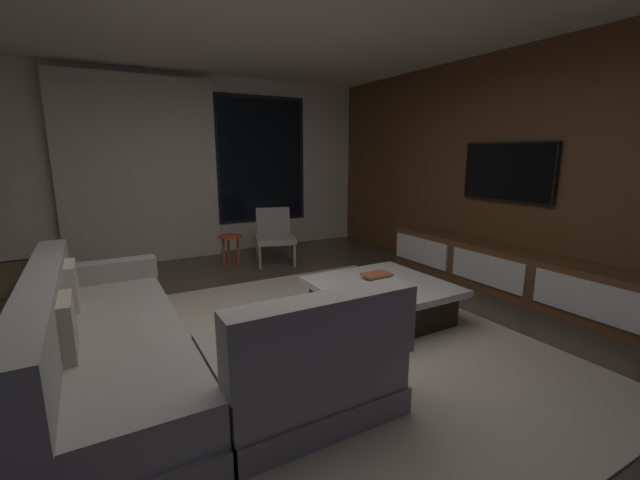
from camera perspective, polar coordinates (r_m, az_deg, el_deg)
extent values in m
plane|color=#473D33|center=(3.41, -5.52, -15.17)|extent=(9.20, 9.20, 0.00)
cube|color=silver|center=(6.56, -19.14, 9.59)|extent=(6.60, 0.12, 2.70)
cube|color=black|center=(6.85, -8.17, 11.04)|extent=(1.52, 0.02, 2.02)
cube|color=black|center=(6.84, -8.13, 11.04)|extent=(1.40, 0.03, 1.90)
cube|color=beige|center=(6.30, -23.76, 8.71)|extent=(2.10, 0.12, 2.60)
cube|color=brown|center=(5.10, 27.72, 8.38)|extent=(0.12, 7.80, 2.70)
cube|color=beige|center=(3.47, 0.64, -14.50)|extent=(3.20, 3.80, 0.01)
cube|color=gray|center=(3.24, -26.70, -16.23)|extent=(0.90, 2.50, 0.18)
cube|color=#9E9991|center=(3.15, -27.06, -12.84)|extent=(0.86, 2.42, 0.24)
cube|color=#9E9991|center=(3.05, -34.25, -7.96)|extent=(0.20, 2.50, 0.40)
cube|color=#9E9991|center=(4.17, -28.15, -3.93)|extent=(0.90, 0.20, 0.18)
cube|color=gray|center=(2.74, -3.34, -20.25)|extent=(1.10, 0.90, 0.18)
cube|color=#9E9991|center=(2.64, -3.40, -16.39)|extent=(1.07, 0.86, 0.24)
cube|color=#9E9991|center=(2.22, 0.60, -12.89)|extent=(1.10, 0.20, 0.40)
cube|color=beige|center=(3.58, -31.63, -5.61)|extent=(0.10, 0.36, 0.36)
cube|color=#B2A893|center=(2.77, -32.11, -10.47)|extent=(0.10, 0.36, 0.36)
cube|color=black|center=(3.96, 8.42, -8.89)|extent=(1.00, 1.00, 0.30)
cube|color=white|center=(3.90, 8.51, -6.42)|extent=(1.16, 1.16, 0.06)
cube|color=#4FB38D|center=(4.03, 8.04, -5.09)|extent=(0.21, 0.16, 0.03)
cube|color=#BA5C33|center=(4.00, 7.94, -4.80)|extent=(0.27, 0.19, 0.02)
cylinder|color=#B2ADA0|center=(5.66, -3.56, -2.05)|extent=(0.04, 0.04, 0.36)
cylinder|color=#B2ADA0|center=(5.60, -8.41, -2.30)|extent=(0.04, 0.04, 0.36)
cylinder|color=#B2ADA0|center=(6.14, -4.31, -0.94)|extent=(0.04, 0.04, 0.36)
cylinder|color=#B2ADA0|center=(6.09, -8.78, -1.16)|extent=(0.04, 0.04, 0.36)
cube|color=#9E9991|center=(5.83, -6.31, 0.13)|extent=(0.68, 0.69, 0.08)
cube|color=#9E9991|center=(6.02, -6.62, 2.73)|extent=(0.49, 0.22, 0.38)
cylinder|color=#BF4C1E|center=(5.70, -13.32, -1.75)|extent=(0.03, 0.03, 0.46)
cylinder|color=#BF4C1E|center=(5.75, -11.41, -1.52)|extent=(0.03, 0.03, 0.46)
cylinder|color=#BF4C1E|center=(5.82, -12.65, -1.43)|extent=(0.03, 0.03, 0.46)
cylinder|color=#BF4C1E|center=(5.68, -12.46, 0.50)|extent=(0.32, 0.32, 0.02)
cube|color=brown|center=(5.09, 23.86, -3.76)|extent=(0.44, 3.10, 0.52)
cube|color=white|center=(4.37, 33.05, -6.85)|extent=(0.02, 0.93, 0.33)
cube|color=white|center=(4.90, 22.25, -3.88)|extent=(0.02, 0.93, 0.33)
cube|color=white|center=(5.58, 13.87, -1.47)|extent=(0.02, 0.93, 0.33)
cube|color=black|center=(4.66, 31.81, -7.76)|extent=(0.33, 0.68, 0.19)
cube|color=#81AEAF|center=(4.56, 34.66, -8.70)|extent=(0.03, 0.04, 0.16)
cube|color=#5B60CC|center=(4.59, 33.83, -8.42)|extent=(0.03, 0.04, 0.17)
cube|color=#B0CC91|center=(4.62, 33.00, -8.28)|extent=(0.03, 0.04, 0.16)
cube|color=teal|center=(4.65, 32.20, -8.02)|extent=(0.03, 0.04, 0.17)
cube|color=#949FA2|center=(4.68, 31.40, -7.80)|extent=(0.03, 0.04, 0.16)
cube|color=#A5689D|center=(4.71, 30.62, -7.49)|extent=(0.03, 0.04, 0.18)
cube|color=#D1774C|center=(4.75, 29.84, -7.28)|extent=(0.03, 0.04, 0.18)
cube|color=#4967B6|center=(4.78, 29.09, -7.02)|extent=(0.03, 0.04, 0.19)
cube|color=black|center=(5.15, 24.73, 8.67)|extent=(0.04, 1.15, 0.66)
cube|color=black|center=(5.15, 24.70, 8.68)|extent=(0.05, 1.11, 0.62)
cube|color=black|center=(4.05, -37.41, -7.54)|extent=(0.40, 0.04, 0.74)
cube|color=white|center=(3.63, -38.16, -11.23)|extent=(0.18, 0.04, 0.25)
cube|color=silver|center=(3.78, -37.69, -10.48)|extent=(0.18, 0.04, 0.23)
cube|color=silver|center=(3.92, -37.44, -9.51)|extent=(0.18, 0.04, 0.25)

